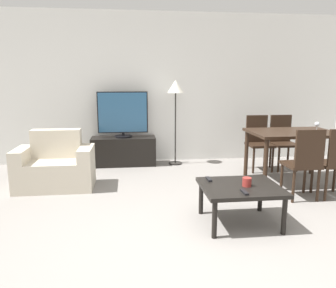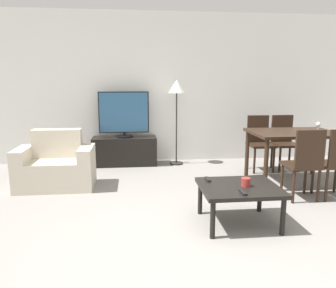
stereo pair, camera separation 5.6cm
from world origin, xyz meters
TOP-DOWN VIEW (x-y plane):
  - ground_plane at (0.00, 0.00)m, footprint 18.00×18.00m
  - wall_back at (0.00, 3.49)m, footprint 7.10×0.06m
  - armchair at (-1.57, 2.03)m, footprint 1.05×0.61m
  - tv_stand at (-0.64, 3.20)m, footprint 1.13×0.43m
  - tv at (-0.64, 3.20)m, footprint 0.88×0.31m
  - coffee_table at (0.61, 0.57)m, footprint 0.81×0.71m
  - dining_table at (1.85, 1.90)m, footprint 1.23×0.86m
  - dining_chair_near at (1.63, 1.15)m, footprint 0.40×0.40m
  - dining_chair_far at (2.06, 2.64)m, footprint 0.40×0.40m
  - dining_chair_far_left at (1.63, 2.64)m, footprint 0.40×0.40m
  - floor_lamp at (0.29, 3.16)m, footprint 0.29×0.29m
  - remote_primary at (0.57, 0.35)m, footprint 0.04×0.15m
  - remote_secondary at (0.33, 0.80)m, footprint 0.04×0.15m
  - cup_white_near at (0.67, 0.54)m, footprint 0.09×0.09m
  - wine_glass_left at (2.15, 1.80)m, footprint 0.07×0.07m

SIDE VIEW (x-z plane):
  - ground_plane at x=0.00m, z-range 0.00..0.00m
  - tv_stand at x=-0.64m, z-range 0.00..0.50m
  - armchair at x=-1.57m, z-range -0.11..0.70m
  - coffee_table at x=0.61m, z-range 0.16..0.58m
  - remote_primary at x=0.57m, z-range 0.42..0.44m
  - remote_secondary at x=0.33m, z-range 0.42..0.44m
  - cup_white_near at x=0.67m, z-range 0.42..0.51m
  - dining_chair_near at x=1.63m, z-range 0.05..0.97m
  - dining_chair_far at x=2.06m, z-range 0.05..0.97m
  - dining_chair_far_left at x=1.63m, z-range 0.05..0.97m
  - dining_table at x=1.85m, z-range 0.29..1.05m
  - wine_glass_left at x=2.15m, z-range 0.79..0.94m
  - tv at x=-0.64m, z-range 0.51..1.31m
  - floor_lamp at x=0.29m, z-range 0.52..2.03m
  - wall_back at x=0.00m, z-range 0.00..2.70m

